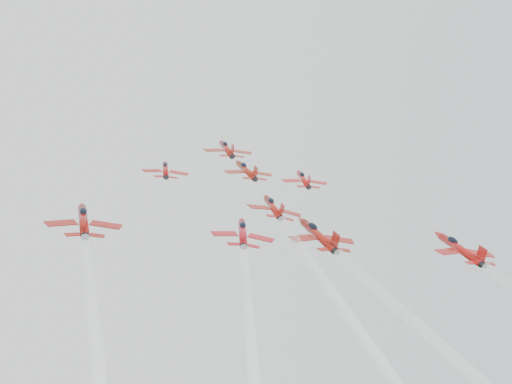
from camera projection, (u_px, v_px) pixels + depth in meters
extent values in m
cylinder|color=maroon|center=(227.00, 150.00, 149.90)|extent=(1.22, 9.77, 7.40)
cone|color=maroon|center=(222.00, 142.00, 156.20)|extent=(1.22, 2.70, 2.41)
cone|color=black|center=(232.00, 157.00, 144.12)|extent=(1.22, 1.79, 1.77)
ellipsoid|color=black|center=(225.00, 144.00, 152.12)|extent=(1.11, 2.57, 2.23)
cube|color=maroon|center=(214.00, 150.00, 148.39)|extent=(4.54, 2.92, 1.24)
cube|color=maroon|center=(242.00, 152.00, 149.80)|extent=(4.54, 2.92, 1.24)
cube|color=maroon|center=(232.00, 149.00, 144.98)|extent=(0.13, 2.91, 2.97)
cube|color=maroon|center=(224.00, 155.00, 144.79)|extent=(2.18, 1.44, 0.71)
cube|color=maroon|center=(239.00, 157.00, 145.52)|extent=(2.18, 1.44, 0.71)
cylinder|color=#A81210|center=(165.00, 170.00, 127.91)|extent=(0.98, 7.85, 5.95)
cone|color=#A81210|center=(163.00, 162.00, 132.97)|extent=(0.98, 2.17, 1.93)
cone|color=black|center=(168.00, 178.00, 123.27)|extent=(0.98, 1.44, 1.42)
ellipsoid|color=black|center=(165.00, 165.00, 129.69)|extent=(0.89, 2.07, 1.79)
cube|color=#A81210|center=(152.00, 171.00, 126.69)|extent=(3.64, 2.34, 1.00)
cube|color=#A81210|center=(179.00, 173.00, 127.82)|extent=(3.64, 2.34, 1.00)
cube|color=#A81210|center=(168.00, 171.00, 123.96)|extent=(0.11, 2.34, 2.38)
cube|color=#A81210|center=(160.00, 176.00, 123.80)|extent=(1.75, 1.16, 0.57)
cube|color=#A81210|center=(175.00, 177.00, 124.39)|extent=(1.75, 1.16, 0.57)
cylinder|color=maroon|center=(247.00, 171.00, 135.48)|extent=(1.12, 8.96, 6.79)
cone|color=maroon|center=(241.00, 162.00, 141.26)|extent=(1.12, 2.48, 2.21)
cone|color=black|center=(253.00, 180.00, 130.18)|extent=(1.12, 1.64, 1.62)
ellipsoid|color=black|center=(245.00, 165.00, 137.52)|extent=(1.02, 2.36, 2.04)
cube|color=maroon|center=(233.00, 171.00, 134.10)|extent=(4.16, 2.68, 1.14)
cube|color=maroon|center=(262.00, 174.00, 135.38)|extent=(4.16, 2.68, 1.14)
cube|color=maroon|center=(252.00, 172.00, 130.97)|extent=(0.12, 2.67, 2.72)
cube|color=maroon|center=(244.00, 178.00, 130.79)|extent=(2.00, 1.32, 0.65)
cube|color=maroon|center=(259.00, 179.00, 131.46)|extent=(2.00, 1.32, 0.65)
cylinder|color=#B11510|center=(304.00, 180.00, 135.22)|extent=(1.03, 8.21, 6.22)
cone|color=#B11510|center=(296.00, 172.00, 140.51)|extent=(1.03, 2.27, 2.02)
cone|color=black|center=(311.00, 188.00, 130.36)|extent=(1.03, 1.51, 1.48)
ellipsoid|color=black|center=(301.00, 174.00, 137.08)|extent=(0.93, 2.16, 1.87)
cube|color=#B11510|center=(292.00, 180.00, 133.94)|extent=(3.81, 2.45, 1.05)
cube|color=#B11510|center=(317.00, 182.00, 135.12)|extent=(3.81, 2.45, 1.05)
cube|color=#B11510|center=(311.00, 181.00, 131.08)|extent=(0.11, 2.45, 2.49)
cube|color=#B11510|center=(303.00, 186.00, 130.92)|extent=(1.83, 1.21, 0.60)
cube|color=#B11510|center=(317.00, 187.00, 131.53)|extent=(1.83, 1.21, 0.60)
cylinder|color=#9B170E|center=(273.00, 208.00, 115.71)|extent=(1.08, 8.64, 6.54)
cone|color=#9B170E|center=(265.00, 196.00, 121.28)|extent=(1.08, 2.39, 2.13)
cone|color=black|center=(281.00, 220.00, 110.60)|extent=(1.08, 1.58, 1.56)
ellipsoid|color=black|center=(271.00, 201.00, 117.67)|extent=(0.98, 2.27, 1.97)
cube|color=#9B170E|center=(258.00, 209.00, 114.37)|extent=(4.01, 2.58, 1.10)
cube|color=#9B170E|center=(290.00, 211.00, 115.62)|extent=(4.01, 2.58, 1.10)
cube|color=#9B170E|center=(281.00, 210.00, 111.36)|extent=(0.12, 2.57, 2.62)
cube|color=#9B170E|center=(271.00, 217.00, 111.19)|extent=(1.92, 1.27, 0.63)
cube|color=#9B170E|center=(288.00, 218.00, 111.84)|extent=(1.92, 1.27, 0.63)
cylinder|color=white|center=(388.00, 377.00, 69.18)|extent=(1.37, 72.90, 52.08)
cylinder|color=maroon|center=(83.00, 221.00, 97.66)|extent=(1.22, 9.74, 7.38)
cone|color=maroon|center=(85.00, 205.00, 103.94)|extent=(1.22, 2.69, 2.40)
cone|color=black|center=(82.00, 238.00, 91.90)|extent=(1.22, 1.79, 1.76)
ellipsoid|color=black|center=(84.00, 211.00, 99.87)|extent=(1.11, 2.56, 2.22)
cube|color=maroon|center=(61.00, 222.00, 96.15)|extent=(4.52, 2.91, 1.24)
cube|color=maroon|center=(106.00, 225.00, 97.56)|extent=(4.52, 2.91, 1.24)
cube|color=maroon|center=(83.00, 225.00, 92.76)|extent=(0.13, 2.90, 2.96)
cube|color=maroon|center=(70.00, 234.00, 92.57)|extent=(2.17, 1.44, 0.71)
cube|color=maroon|center=(95.00, 235.00, 93.29)|extent=(2.17, 1.44, 0.71)
cylinder|color=#B0101A|center=(243.00, 234.00, 102.08)|extent=(1.07, 8.57, 6.49)
cone|color=#B0101A|center=(235.00, 219.00, 107.60)|extent=(1.07, 2.37, 2.11)
cone|color=black|center=(250.00, 248.00, 97.01)|extent=(1.07, 1.57, 1.55)
ellipsoid|color=black|center=(240.00, 225.00, 104.02)|extent=(0.97, 2.26, 1.95)
cube|color=#B0101A|center=(226.00, 235.00, 100.75)|extent=(3.98, 2.56, 1.09)
cube|color=#B0101A|center=(261.00, 237.00, 101.98)|extent=(3.98, 2.56, 1.09)
cube|color=#B0101A|center=(250.00, 237.00, 97.76)|extent=(0.12, 2.56, 2.60)
cube|color=#B0101A|center=(239.00, 245.00, 97.59)|extent=(1.91, 1.27, 0.63)
cube|color=#B0101A|center=(258.00, 246.00, 98.23)|extent=(1.91, 1.27, 0.63)
cylinder|color=maroon|center=(319.00, 236.00, 105.73)|extent=(1.22, 9.74, 7.38)
cone|color=maroon|center=(307.00, 221.00, 112.01)|extent=(1.22, 2.69, 2.40)
cone|color=black|center=(332.00, 252.00, 99.96)|extent=(1.22, 1.79, 1.76)
ellipsoid|color=black|center=(315.00, 227.00, 107.94)|extent=(1.11, 2.56, 2.22)
cube|color=maroon|center=(301.00, 237.00, 104.22)|extent=(4.52, 2.91, 1.24)
cube|color=maroon|center=(340.00, 240.00, 105.62)|extent=(4.52, 2.91, 1.24)
cube|color=maroon|center=(330.00, 240.00, 100.82)|extent=(0.13, 2.91, 2.96)
cube|color=maroon|center=(319.00, 249.00, 100.63)|extent=(2.17, 1.44, 0.71)
cube|color=maroon|center=(339.00, 250.00, 101.35)|extent=(2.17, 1.44, 0.71)
cylinder|color=#AF1310|center=(461.00, 250.00, 109.09)|extent=(1.19, 9.53, 7.22)
cone|color=#AF1310|center=(442.00, 234.00, 115.23)|extent=(1.19, 2.63, 2.35)
cone|color=black|center=(480.00, 266.00, 103.45)|extent=(1.19, 1.75, 1.72)
ellipsoid|color=black|center=(454.00, 240.00, 111.25)|extent=(1.08, 2.51, 2.17)
cube|color=#AF1310|center=(446.00, 251.00, 107.61)|extent=(4.42, 2.84, 1.21)
cube|color=#AF1310|center=(481.00, 253.00, 108.98)|extent=(4.42, 2.84, 1.21)
cube|color=#AF1310|center=(478.00, 254.00, 104.29)|extent=(0.13, 2.84, 2.89)
cube|color=#AF1310|center=(467.00, 262.00, 104.10)|extent=(2.12, 1.41, 0.70)
cube|color=#AF1310|center=(486.00, 263.00, 104.81)|extent=(2.12, 1.41, 0.70)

